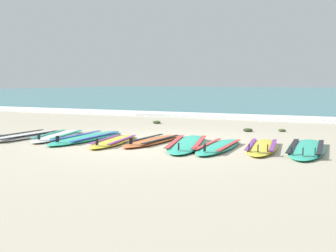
{
  "coord_description": "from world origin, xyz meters",
  "views": [
    {
      "loc": [
        3.55,
        -7.26,
        1.15
      ],
      "look_at": [
        -0.1,
        0.71,
        0.25
      ],
      "focal_mm": 47.61,
      "sensor_mm": 36.0,
      "label": 1
    }
  ],
  "objects": [
    {
      "name": "seaweed_clump_by_the_boards",
      "position": [
        1.05,
        2.53,
        0.04
      ],
      "size": [
        0.22,
        0.18,
        0.08
      ],
      "primitive_type": "ellipsoid",
      "color": "#2D381E",
      "rests_on": "ground"
    },
    {
      "name": "surfboard_0",
      "position": [
        -2.78,
        -0.43,
        0.04
      ],
      "size": [
        0.61,
        2.31,
        0.18
      ],
      "color": "white",
      "rests_on": "ground"
    },
    {
      "name": "surfboard_1",
      "position": [
        -2.17,
        -0.09,
        0.04
      ],
      "size": [
        1.03,
        2.17,
        0.18
      ],
      "color": "white",
      "rests_on": "ground"
    },
    {
      "name": "surfboard_7",
      "position": [
        1.9,
        0.12,
        0.04
      ],
      "size": [
        0.8,
        2.08,
        0.18
      ],
      "color": "yellow",
      "rests_on": "ground"
    },
    {
      "name": "seaweed_clump_near_shoreline",
      "position": [
        1.74,
        2.87,
        0.03
      ],
      "size": [
        0.17,
        0.14,
        0.06
      ],
      "primitive_type": "ellipsoid",
      "color": "#384723",
      "rests_on": "ground"
    },
    {
      "name": "surfboard_6",
      "position": [
        1.23,
        -0.15,
        0.04
      ],
      "size": [
        0.59,
        2.02,
        0.18
      ],
      "color": "#2DB793",
      "rests_on": "ground"
    },
    {
      "name": "ground_plane",
      "position": [
        0.0,
        0.0,
        0.0
      ],
      "size": [
        80.0,
        80.0,
        0.0
      ],
      "primitive_type": "plane",
      "color": "#B7AD93"
    },
    {
      "name": "surfboard_3",
      "position": [
        -0.73,
        -0.31,
        0.04
      ],
      "size": [
        0.79,
        1.97,
        0.18
      ],
      "color": "yellow",
      "rests_on": "ground"
    },
    {
      "name": "sea",
      "position": [
        0.0,
        35.31,
        0.05
      ],
      "size": [
        80.0,
        60.0,
        0.1
      ],
      "primitive_type": "cube",
      "color": "teal",
      "rests_on": "ground"
    },
    {
      "name": "surfboard_2",
      "position": [
        -1.48,
        -0.09,
        0.04
      ],
      "size": [
        0.7,
        2.43,
        0.18
      ],
      "color": "#2DB793",
      "rests_on": "ground"
    },
    {
      "name": "seaweed_clump_mid_sand",
      "position": [
        -1.65,
        3.37,
        0.04
      ],
      "size": [
        0.23,
        0.18,
        0.08
      ],
      "primitive_type": "ellipsoid",
      "color": "#384723",
      "rests_on": "ground"
    },
    {
      "name": "surfboard_4",
      "position": [
        -0.11,
        0.05,
        0.04
      ],
      "size": [
        0.58,
        1.97,
        0.18
      ],
      "color": "orange",
      "rests_on": "ground"
    },
    {
      "name": "surfboard_5",
      "position": [
        0.61,
        -0.05,
        0.04
      ],
      "size": [
        1.19,
        2.5,
        0.18
      ],
      "color": "#2DB793",
      "rests_on": "ground"
    },
    {
      "name": "surfboard_8",
      "position": [
        2.61,
        0.25,
        0.04
      ],
      "size": [
        0.78,
        2.44,
        0.18
      ],
      "color": "#2DB793",
      "rests_on": "ground"
    },
    {
      "name": "wave_foam_strip",
      "position": [
        0.0,
        5.8,
        0.06
      ],
      "size": [
        80.0,
        0.97,
        0.11
      ],
      "primitive_type": "cube",
      "color": "white",
      "rests_on": "ground"
    }
  ]
}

